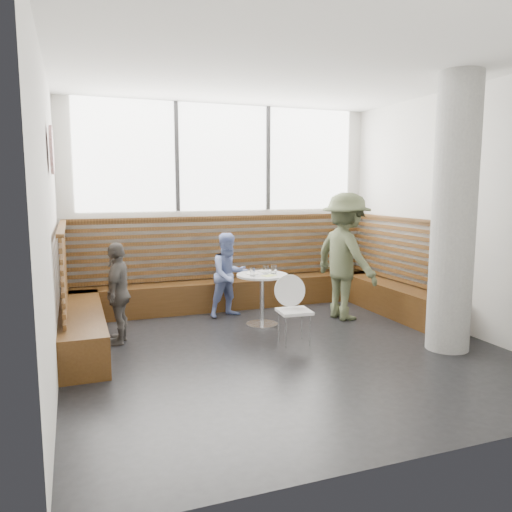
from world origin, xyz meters
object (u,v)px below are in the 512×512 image
object	(u,v)px
concrete_column	(454,215)
child_left	(118,293)
cafe_table	(262,289)
child_back	(229,275)
adult_man	(346,256)
cafe_chair	(292,304)

from	to	relation	value
concrete_column	child_left	world-z (taller)	concrete_column
cafe_table	child_left	world-z (taller)	child_left
child_back	child_left	size ratio (longest dim) A/B	1.00
concrete_column	child_back	size ratio (longest dim) A/B	2.56
adult_man	child_left	bearing A→B (deg)	81.07
concrete_column	child_back	bearing A→B (deg)	130.67
adult_man	child_left	world-z (taller)	adult_man
cafe_table	concrete_column	bearing A→B (deg)	-44.95
cafe_chair	child_back	bearing A→B (deg)	107.77
cafe_chair	adult_man	xyz separation A→B (m)	(1.20, 0.78, 0.43)
cafe_table	adult_man	world-z (taller)	adult_man
cafe_chair	child_left	xyz separation A→B (m)	(-2.01, 0.74, 0.14)
child_back	child_left	distance (m)	1.81
concrete_column	child_back	world-z (taller)	concrete_column
child_left	cafe_chair	bearing A→B (deg)	87.01
cafe_chair	child_back	world-z (taller)	child_back
cafe_chair	child_back	distance (m)	1.52
adult_man	child_back	xyz separation A→B (m)	(-1.56, 0.69, -0.29)
concrete_column	child_left	bearing A→B (deg)	156.38
adult_man	child_back	distance (m)	1.73
cafe_chair	child_left	size ratio (longest dim) A/B	0.67
cafe_chair	adult_man	distance (m)	1.49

